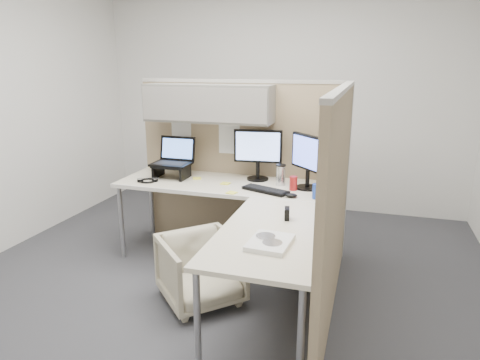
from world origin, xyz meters
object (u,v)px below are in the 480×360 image
(monitor_left, at_px, (258,151))
(keyboard, at_px, (266,190))
(office_chair, at_px, (201,267))
(desk, at_px, (238,204))

(monitor_left, xyz_separation_m, keyboard, (0.16, -0.35, -0.26))
(keyboard, bearing_deg, office_chair, -98.10)
(office_chair, bearing_deg, keyboard, 16.92)
(desk, distance_m, keyboard, 0.31)
(desk, bearing_deg, office_chair, -116.04)
(keyboard, bearing_deg, monitor_left, 135.29)
(monitor_left, bearing_deg, office_chair, -107.18)
(desk, relative_size, monitor_left, 4.29)
(desk, height_order, monitor_left, monitor_left)
(office_chair, relative_size, monitor_left, 1.23)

